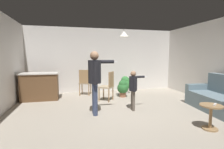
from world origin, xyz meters
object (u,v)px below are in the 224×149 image
person_child (133,86)px  dining_chair_near_wall (108,85)px  dining_chair_by_counter (85,81)px  potted_plant_by_wall (123,88)px  person_adult (95,76)px  potted_plant_corner (125,84)px  kitchen_counter (40,86)px  spare_remote_on_table (215,105)px  couch_floral (219,99)px  side_table_by_couch (211,114)px

person_child → dining_chair_near_wall: person_child is taller
person_child → dining_chair_by_counter: 2.50m
potted_plant_by_wall → person_adult: bearing=-127.1°
potted_plant_corner → potted_plant_by_wall: (-0.29, -0.60, -0.04)m
potted_plant_by_wall → kitchen_counter: bearing=174.7°
dining_chair_by_counter → person_child: bearing=-43.9°
dining_chair_near_wall → spare_remote_on_table: bearing=-114.4°
couch_floral → dining_chair_near_wall: bearing=63.6°
couch_floral → dining_chair_near_wall: size_ratio=1.88×
spare_remote_on_table → dining_chair_by_counter: bearing=121.1°
side_table_by_couch → potted_plant_by_wall: 3.28m
side_table_by_couch → dining_chair_near_wall: 3.16m
person_child → potted_plant_corner: bearing=171.0°
side_table_by_couch → dining_chair_near_wall: bearing=120.0°
couch_floral → potted_plant_by_wall: size_ratio=2.96×
person_adult → dining_chair_by_counter: 2.35m
dining_chair_near_wall → person_child: bearing=-122.4°
kitchen_counter → dining_chair_near_wall: size_ratio=1.26×
side_table_by_couch → potted_plant_corner: size_ratio=0.74×
side_table_by_couch → person_adult: 2.72m
side_table_by_couch → potted_plant_corner: potted_plant_corner is taller
person_adult → person_child: 1.13m
person_child → potted_plant_corner: 2.25m
person_adult → dining_chair_near_wall: person_adult is taller
kitchen_counter → potted_plant_corner: bearing=5.8°
kitchen_counter → spare_remote_on_table: bearing=-41.7°
kitchen_counter → dining_chair_near_wall: 2.38m
person_child → dining_chair_near_wall: size_ratio=1.11×
kitchen_counter → person_adult: bearing=-49.5°
couch_floral → person_child: bearing=81.3°
side_table_by_couch → person_adult: size_ratio=0.32×
person_child → dining_chair_by_counter: person_child is taller
kitchen_counter → dining_chair_by_counter: bearing=12.9°
side_table_by_couch → person_child: bearing=125.1°
kitchen_counter → dining_chair_near_wall: dining_chair_near_wall is taller
side_table_by_couch → spare_remote_on_table: bearing=-53.4°
dining_chair_near_wall → potted_plant_corner: dining_chair_near_wall is taller
dining_chair_near_wall → spare_remote_on_table: dining_chair_near_wall is taller
kitchen_counter → potted_plant_corner: (3.22, 0.33, -0.09)m
kitchen_counter → potted_plant_corner: 3.24m
dining_chair_near_wall → spare_remote_on_table: size_ratio=7.69×
person_adult → dining_chair_by_counter: (-0.09, 2.30, -0.47)m
couch_floral → person_child: size_ratio=1.69×
dining_chair_by_counter → dining_chair_near_wall: bearing=-38.0°
person_child → potted_plant_by_wall: 1.63m
couch_floral → dining_chair_by_counter: 4.48m
dining_chair_near_wall → kitchen_counter: bearing=108.7°
person_child → spare_remote_on_table: (1.14, -1.62, -0.15)m
potted_plant_corner → spare_remote_on_table: size_ratio=5.44×
side_table_by_couch → dining_chair_by_counter: (-2.27, 3.78, 0.22)m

